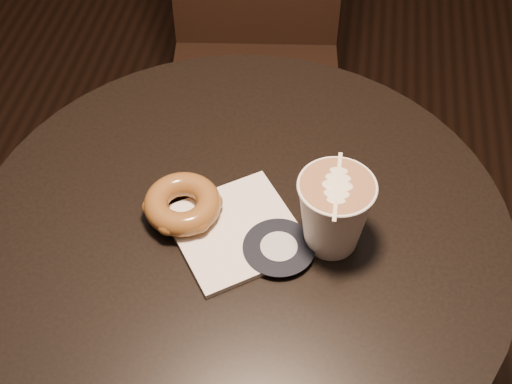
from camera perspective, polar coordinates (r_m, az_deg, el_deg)
cafe_table at (r=1.08m, az=-1.03°, el=-9.32°), size 0.70×0.70×0.75m
chair at (r=1.59m, az=-0.05°, el=12.85°), size 0.42×0.42×0.94m
pastry_bag at (r=0.90m, az=-1.61°, el=-3.12°), size 0.21×0.21×0.01m
doughnut at (r=0.91m, az=-5.90°, el=-0.95°), size 0.10×0.10×0.03m
latte_cup at (r=0.86m, az=6.24°, el=-1.74°), size 0.09×0.09×0.10m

